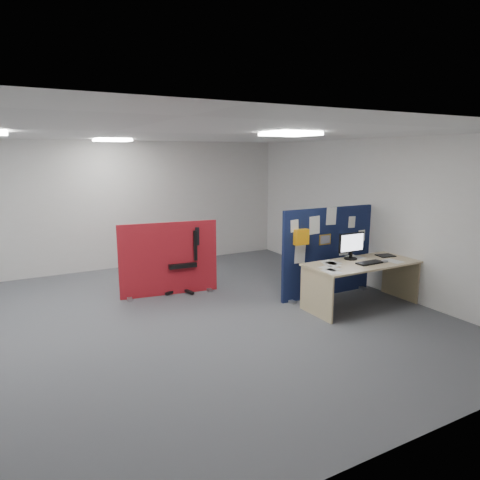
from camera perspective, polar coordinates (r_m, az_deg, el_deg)
name	(u,v)px	position (r m, az deg, el deg)	size (l,w,h in m)	color
floor	(126,331)	(6.28, -14.96, -11.64)	(9.00, 9.00, 0.00)	#4C4E53
ceiling	(115,131)	(5.81, -16.35, 13.73)	(9.00, 7.00, 0.02)	white
wall_back	(80,208)	(9.31, -20.50, 4.07)	(9.00, 0.02, 2.70)	silver
wall_front	(252,328)	(2.72, 1.62, -11.64)	(9.00, 0.02, 2.70)	silver
wall_right	(370,214)	(8.15, 16.94, 3.35)	(0.02, 7.00, 2.70)	silver
ceiling_lights	(128,136)	(6.53, -14.69, 13.24)	(4.10, 4.10, 0.04)	white
navy_divider	(327,252)	(7.49, 11.49, -1.52)	(1.86, 0.30, 1.54)	#0F1338
main_desk	(359,272)	(7.14, 15.65, -4.11)	(1.85, 0.82, 0.73)	#CEBD84
monitor_main	(351,245)	(7.17, 14.63, -0.62)	(0.50, 0.21, 0.44)	black
keyboard	(370,263)	(7.03, 16.92, -2.91)	(0.45, 0.18, 0.03)	black
mouse	(385,262)	(7.16, 18.72, -2.74)	(0.10, 0.06, 0.03)	gray
paper_tray	(386,256)	(7.62, 18.84, -1.97)	(0.28, 0.22, 0.01)	black
red_divider	(169,259)	(7.50, -9.45, -2.58)	(1.70, 0.30, 1.28)	#A41518
office_chair	(186,255)	(7.70, -7.19, -1.96)	(0.75, 0.76, 1.15)	black
desk_papers	(346,264)	(6.90, 13.93, -3.10)	(1.53, 0.83, 0.00)	white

